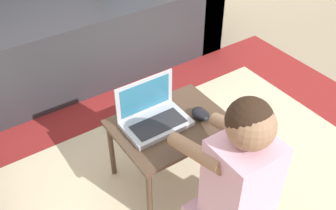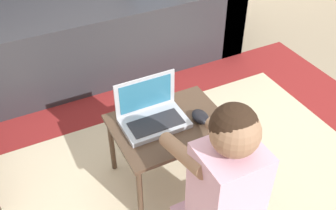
# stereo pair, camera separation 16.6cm
# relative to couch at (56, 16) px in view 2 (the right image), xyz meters

# --- Properties ---
(ground_plane) EXTENTS (16.00, 16.00, 0.00)m
(ground_plane) POSITION_rel_couch_xyz_m (0.20, -1.22, -0.31)
(ground_plane) COLOR gray
(area_rug) EXTENTS (2.58, 1.96, 0.01)m
(area_rug) POSITION_rel_couch_xyz_m (0.17, -1.48, -0.30)
(area_rug) COLOR maroon
(area_rug) RESTS_ON ground_plane
(couch) EXTENTS (2.25, 0.91, 0.88)m
(couch) POSITION_rel_couch_xyz_m (0.00, 0.00, 0.00)
(couch) COLOR #2D2D33
(couch) RESTS_ON ground_plane
(laptop_desk) EXTENTS (0.48, 0.37, 0.33)m
(laptop_desk) POSITION_rel_couch_xyz_m (0.17, -1.27, -0.02)
(laptop_desk) COLOR #4C3828
(laptop_desk) RESTS_ON ground_plane
(laptop) EXTENTS (0.27, 0.18, 0.19)m
(laptop) POSITION_rel_couch_xyz_m (0.11, -1.22, 0.06)
(laptop) COLOR #B7BCC6
(laptop) RESTS_ON laptop_desk
(computer_mouse) EXTENTS (0.07, 0.09, 0.04)m
(computer_mouse) POSITION_rel_couch_xyz_m (0.29, -1.31, 0.04)
(computer_mouse) COLOR black
(computer_mouse) RESTS_ON laptop_desk
(person_seated) EXTENTS (0.29, 0.43, 0.72)m
(person_seated) POSITION_rel_couch_xyz_m (0.17, -1.68, 0.01)
(person_seated) COLOR #E5B2CC
(person_seated) RESTS_ON ground_plane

